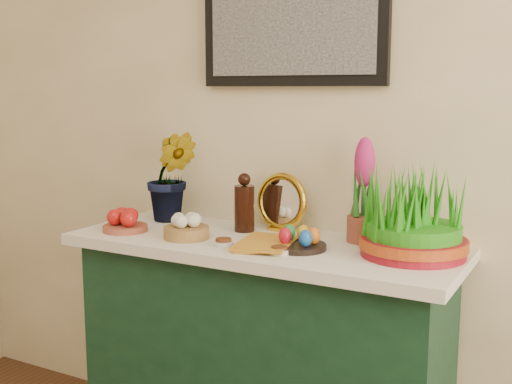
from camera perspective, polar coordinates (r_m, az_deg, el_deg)
sideboard at (r=2.43m, az=0.59°, el=-15.00°), size 1.30×0.45×0.85m
tablecloth at (r=2.29m, az=0.60°, el=-4.78°), size 1.40×0.55×0.04m
hyacinth_green at (r=2.60m, az=-7.54°, el=2.70°), size 0.31×0.30×0.48m
apple_bowl at (r=2.46m, az=-11.57°, el=-2.62°), size 0.20×0.20×0.08m
garlic_basket at (r=2.31m, az=-6.21°, el=-3.21°), size 0.21×0.21×0.09m
vinegar_cruet at (r=2.40m, az=-1.04°, el=-1.22°), size 0.08×0.08×0.22m
mirror at (r=2.42m, az=2.29°, el=-0.95°), size 0.22×0.08×0.22m
book at (r=2.21m, az=-1.33°, el=-4.32°), size 0.20×0.27×0.03m
spice_dish_left at (r=2.19m, az=-2.91°, el=-4.52°), size 0.07×0.07×0.03m
spice_dish_right at (r=2.09m, az=2.08°, el=-5.23°), size 0.07×0.07×0.03m
egg_plate at (r=2.15m, az=3.84°, el=-4.38°), size 0.22×0.22×0.08m
hyacinth_pink at (r=2.25m, az=9.56°, el=-0.30°), size 0.11×0.11×0.37m
wheatgrass_sabzeh at (r=2.10m, az=13.88°, el=-2.28°), size 0.34×0.34×0.28m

